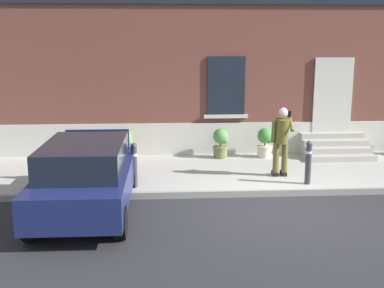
# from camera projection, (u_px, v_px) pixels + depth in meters

# --- Properties ---
(ground_plane) EXTENTS (80.00, 80.00, 0.00)m
(ground_plane) POSITION_uv_depth(u_px,v_px,m) (282.00, 210.00, 9.95)
(ground_plane) COLOR #232326
(sidewalk) EXTENTS (24.00, 3.60, 0.15)m
(sidewalk) POSITION_uv_depth(u_px,v_px,m) (256.00, 171.00, 12.67)
(sidewalk) COLOR #99968E
(sidewalk) RESTS_ON ground
(curb_edge) EXTENTS (24.00, 0.12, 0.15)m
(curb_edge) POSITION_uv_depth(u_px,v_px,m) (272.00, 193.00, 10.85)
(curb_edge) COLOR gray
(curb_edge) RESTS_ON ground
(building_facade) EXTENTS (24.00, 1.52, 7.50)m
(building_facade) POSITION_uv_depth(u_px,v_px,m) (243.00, 33.00, 14.34)
(building_facade) COLOR brown
(building_facade) RESTS_ON ground
(entrance_stoop) EXTENTS (1.92, 1.28, 0.64)m
(entrance_stoop) POSITION_uv_depth(u_px,v_px,m) (335.00, 148.00, 14.05)
(entrance_stoop) COLOR #9E998E
(entrance_stoop) RESTS_ON sidewalk
(hatchback_car_navy) EXTENTS (1.81, 4.07, 1.50)m
(hatchback_car_navy) POSITION_uv_depth(u_px,v_px,m) (87.00, 176.00, 9.64)
(hatchback_car_navy) COLOR #161E4C
(hatchback_car_navy) RESTS_ON ground
(bollard_near_person) EXTENTS (0.15, 0.15, 1.04)m
(bollard_near_person) POSITION_uv_depth(u_px,v_px,m) (308.00, 161.00, 11.18)
(bollard_near_person) COLOR #333338
(bollard_near_person) RESTS_ON sidewalk
(bollard_far_left) EXTENTS (0.15, 0.15, 1.04)m
(bollard_far_left) POSITION_uv_depth(u_px,v_px,m) (134.00, 163.00, 10.93)
(bollard_far_left) COLOR #333338
(bollard_far_left) RESTS_ON sidewalk
(person_on_phone) EXTENTS (0.51, 0.50, 1.74)m
(person_on_phone) POSITION_uv_depth(u_px,v_px,m) (281.00, 137.00, 11.72)
(person_on_phone) COLOR #514C1E
(person_on_phone) RESTS_ON sidewalk
(planter_terracotta) EXTENTS (0.44, 0.44, 0.86)m
(planter_terracotta) POSITION_uv_depth(u_px,v_px,m) (125.00, 144.00, 13.55)
(planter_terracotta) COLOR #B25B38
(planter_terracotta) RESTS_ON sidewalk
(planter_olive) EXTENTS (0.44, 0.44, 0.86)m
(planter_olive) POSITION_uv_depth(u_px,v_px,m) (221.00, 142.00, 13.78)
(planter_olive) COLOR #606B38
(planter_olive) RESTS_ON sidewalk
(planter_cream) EXTENTS (0.44, 0.44, 0.86)m
(planter_cream) POSITION_uv_depth(u_px,v_px,m) (265.00, 142.00, 13.85)
(planter_cream) COLOR beige
(planter_cream) RESTS_ON sidewalk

